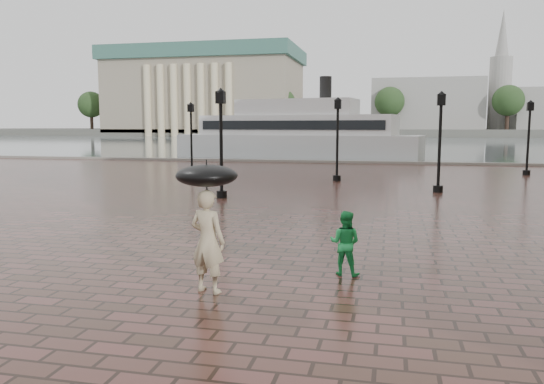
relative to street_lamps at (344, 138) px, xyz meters
The scene contains 11 objects.
ground 17.82m from the street_lamps, 84.81° to the right, with size 300.00×300.00×0.00m, color #331F17.
harbour_water 74.45m from the street_lamps, 88.77° to the left, with size 240.00×240.00×0.00m, color #485458.
quay_edge 14.67m from the street_lamps, 83.66° to the left, with size 80.00×0.60×0.30m, color slate.
far_shore 142.42m from the street_lamps, 89.36° to the left, with size 300.00×60.00×2.00m, color #4C4C47.
museum 138.27m from the street_lamps, 112.80° to the left, with size 57.00×32.50×26.00m.
far_trees 120.62m from the street_lamps, 89.24° to the left, with size 188.00×8.00×13.50m.
street_lamps is the anchor object (origin of this frame).
adult_pedestrian 19.80m from the street_lamps, 91.99° to the right, with size 0.69×0.45×1.88m, color tan.
child_pedestrian 18.22m from the street_lamps, 84.84° to the right, with size 0.64×0.50×1.31m, color green.
ferry_near 20.82m from the street_lamps, 106.98° to the left, with size 23.05×8.94×7.37m.
umbrella 19.75m from the street_lamps, 91.99° to the right, with size 1.10×1.10×1.19m.
Camera 1 is at (0.90, -10.99, 3.00)m, focal length 35.00 mm.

